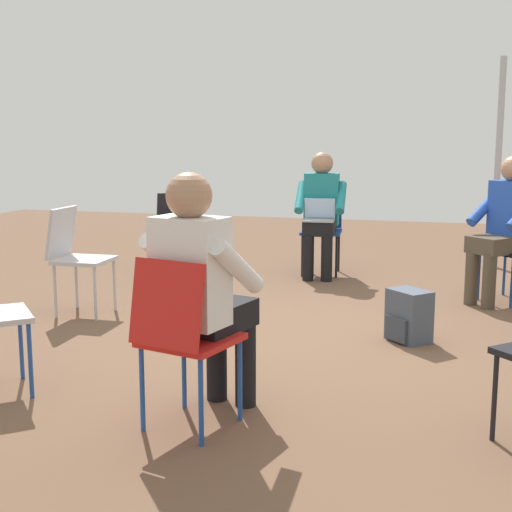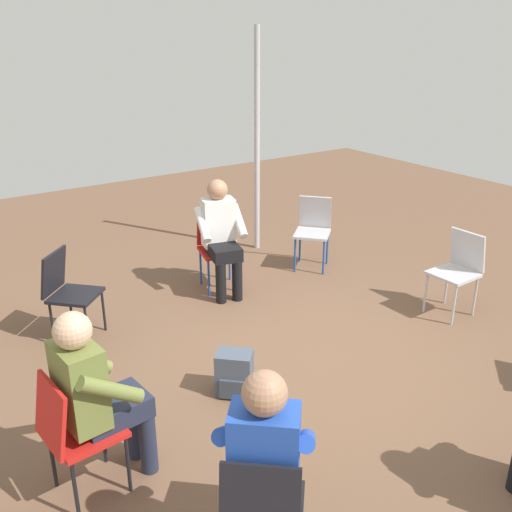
% 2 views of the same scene
% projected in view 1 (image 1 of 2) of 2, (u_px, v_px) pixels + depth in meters
% --- Properties ---
extents(ground_plane, '(14.00, 14.00, 0.00)m').
position_uv_depth(ground_plane, '(314.00, 332.00, 5.16)').
color(ground_plane, brown).
extents(chair_northeast, '(0.59, 0.58, 0.85)m').
position_uv_depth(chair_northeast, '(180.00, 229.00, 7.02)').
color(chair_northeast, black).
rests_on(chair_northeast, ground).
extents(chair_north, '(0.41, 0.45, 0.85)m').
position_uv_depth(chair_north, '(76.00, 252.00, 5.61)').
color(chair_north, '#B7B7BC').
rests_on(chair_north, ground).
extents(chair_east, '(0.47, 0.43, 0.85)m').
position_uv_depth(chair_east, '(322.00, 225.00, 7.30)').
color(chair_east, '#1E4799').
rests_on(chair_east, ground).
extents(chair_west, '(0.52, 0.49, 0.85)m').
position_uv_depth(chair_west, '(182.00, 331.00, 3.35)').
color(chair_west, red).
rests_on(chair_west, ground).
extents(person_with_laptop, '(0.55, 0.52, 1.24)m').
position_uv_depth(person_with_laptop, '(321.00, 208.00, 7.10)').
color(person_with_laptop, black).
rests_on(person_with_laptop, ground).
extents(person_in_white, '(0.58, 0.57, 1.24)m').
position_uv_depth(person_in_white, '(201.00, 284.00, 3.46)').
color(person_in_white, black).
rests_on(person_in_white, ground).
extents(person_in_blue, '(0.63, 0.63, 1.24)m').
position_uv_depth(person_in_blue, '(504.00, 222.00, 5.94)').
color(person_in_blue, '#4C4233').
rests_on(person_in_blue, ground).
extents(backpack_near_laptop_user, '(0.34, 0.34, 0.36)m').
position_uv_depth(backpack_near_laptop_user, '(409.00, 319.00, 4.91)').
color(backpack_near_laptop_user, '#475160').
rests_on(backpack_near_laptop_user, ground).
extents(tent_pole_near, '(0.07, 0.07, 2.21)m').
position_uv_depth(tent_pole_near, '(498.00, 164.00, 7.53)').
color(tent_pole_near, '#B2B2B7').
rests_on(tent_pole_near, ground).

